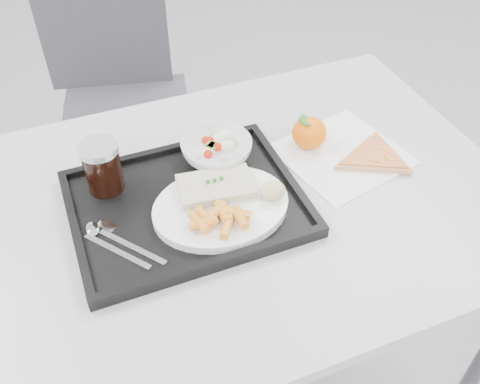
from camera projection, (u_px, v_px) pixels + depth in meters
table at (223, 224)px, 1.13m from camera, size 1.20×0.80×0.75m
chair at (118, 82)px, 1.80m from camera, size 0.50×0.50×0.93m
tray at (186, 205)px, 1.06m from camera, size 0.45×0.35×0.03m
dinner_plate at (221, 207)px, 1.04m from camera, size 0.27×0.27×0.02m
fish_fillet at (216, 186)px, 1.05m from camera, size 0.16×0.11×0.03m
bread_roll at (273, 190)px, 1.04m from camera, size 0.06×0.06×0.03m
salad_bowl at (217, 150)px, 1.14m from camera, size 0.15×0.15×0.05m
cola_glass at (102, 166)px, 1.05m from camera, size 0.08×0.08×0.11m
cutlery at (112, 240)px, 0.99m from camera, size 0.13×0.16×0.01m
napkin at (342, 154)px, 1.19m from camera, size 0.30×0.29×0.00m
tangerine at (309, 133)px, 1.19m from camera, size 0.10×0.10×0.07m
pizza_slice at (374, 157)px, 1.17m from camera, size 0.20×0.20×0.02m
carrot_pile at (219, 218)px, 0.99m from camera, size 0.12×0.09×0.03m
salad_contents at (220, 143)px, 1.14m from camera, size 0.08×0.08×0.02m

